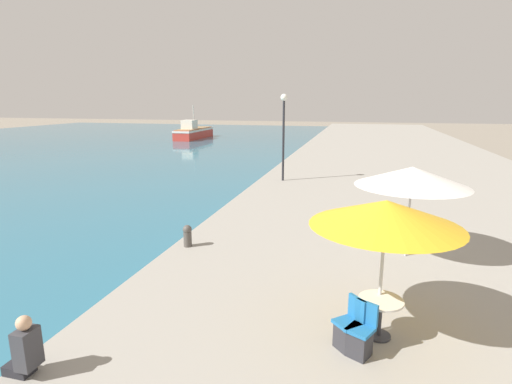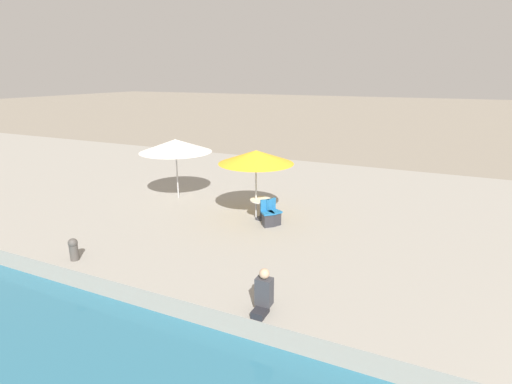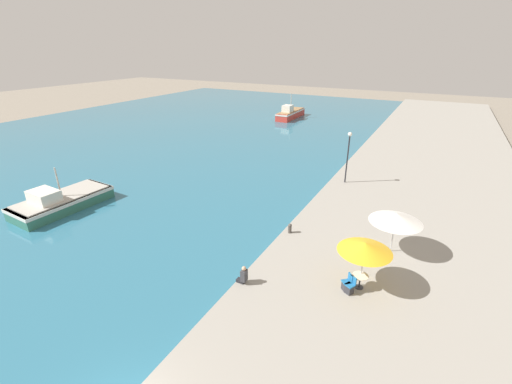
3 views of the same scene
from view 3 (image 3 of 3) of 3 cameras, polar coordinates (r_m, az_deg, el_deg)
water_basin at (r=55.66m, az=-12.82°, el=10.44°), size 56.00×90.00×0.04m
quay_promenade at (r=42.56m, az=27.47°, el=4.82°), size 16.00×90.00×0.57m
fishing_boat_near at (r=30.74m, az=-29.74°, el=-1.28°), size 3.57×7.25×3.38m
fishing_boat_mid at (r=61.64m, az=5.74°, el=12.93°), size 2.32×8.48×4.23m
cafe_umbrella_pink at (r=17.69m, az=17.72°, el=-8.75°), size 2.67×2.67×2.52m
cafe_umbrella_white at (r=21.21m, az=22.32°, el=-3.99°), size 2.99×2.99×2.50m
cafe_table at (r=18.49m, az=16.95°, el=-13.67°), size 0.80×0.80×0.74m
cafe_chair_left at (r=18.29m, az=14.85°, el=-14.66°), size 0.59×0.59×0.91m
cafe_chair_right at (r=18.14m, az=15.37°, el=-15.08°), size 0.55×0.57×0.91m
person_at_quay at (r=18.08m, az=-2.14°, el=-13.76°), size 0.55×0.36×1.03m
mooring_bollard at (r=22.55m, az=5.65°, el=-5.98°), size 0.26×0.26×0.65m
lamppost at (r=30.74m, az=15.15°, el=6.95°), size 0.36×0.36×4.56m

